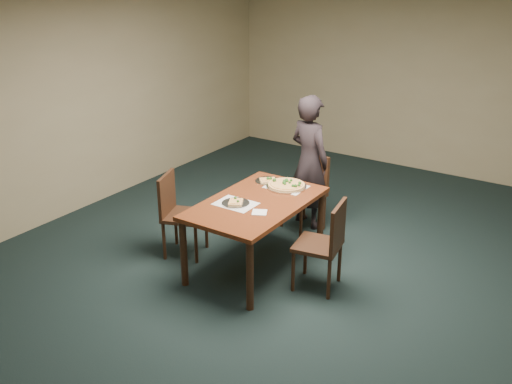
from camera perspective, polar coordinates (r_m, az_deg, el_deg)
The scene contains 13 objects.
ground at distance 5.91m, azimuth 1.70°, elevation -8.37°, with size 8.00×8.00×0.00m, color black.
room_shell at distance 5.24m, azimuth 1.92°, elevation 8.22°, with size 8.00×8.00×8.00m.
dining_table at distance 5.78m, azimuth 0.00°, elevation -1.76°, with size 0.90×1.50×0.75m.
chair_far at distance 6.77m, azimuth 5.27°, elevation 0.53°, with size 0.54×0.54×0.91m.
chair_left at distance 6.18m, azimuth -7.86°, elevation -1.76°, with size 0.54×0.54×0.91m.
chair_right at distance 5.51m, azimuth 6.99°, elevation -4.86°, with size 0.49×0.49×0.91m.
diner at distance 6.75m, azimuth 5.38°, elevation 3.04°, with size 0.58×0.38×1.60m, color black.
placemat_main at distance 6.11m, azimuth 3.05°, elevation 0.53°, with size 0.42×0.32×0.00m, color white.
placemat_near at distance 5.68m, azimuth -2.05°, elevation -1.18°, with size 0.40×0.30×0.00m, color white.
pizza_pan at distance 6.10m, azimuth 3.06°, elevation 0.72°, with size 0.44×0.44×0.07m.
slice_plate_near at distance 5.68m, azimuth -2.04°, elevation -1.06°, with size 0.28×0.28×0.06m.
slice_plate_far at distance 6.25m, azimuth 1.20°, elevation 1.16°, with size 0.28×0.28×0.06m.
napkin at distance 5.48m, azimuth 0.35°, elevation -2.05°, with size 0.14×0.14×0.01m, color white.
Camera 1 is at (2.66, -4.34, 3.01)m, focal length 40.00 mm.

